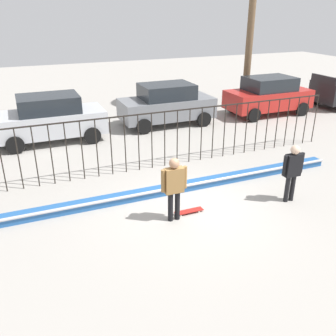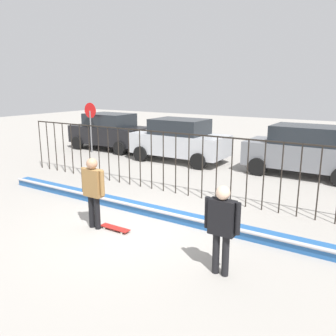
{
  "view_description": "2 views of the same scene",
  "coord_description": "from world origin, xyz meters",
  "px_view_note": "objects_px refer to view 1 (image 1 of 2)",
  "views": [
    {
      "loc": [
        -4.0,
        -7.98,
        5.11
      ],
      "look_at": [
        -0.34,
        0.82,
        0.95
      ],
      "focal_mm": 39.52,
      "sensor_mm": 36.0,
      "label": 1
    },
    {
      "loc": [
        5.11,
        -6.07,
        3.4
      ],
      "look_at": [
        0.32,
        1.39,
        1.27
      ],
      "focal_mm": 37.47,
      "sensor_mm": 36.0,
      "label": 2
    }
  ],
  "objects_px": {
    "camera_operator": "(293,168)",
    "parked_car_gray": "(167,104)",
    "skateboard": "(189,211)",
    "skateboarder": "(174,184)",
    "parked_car_red": "(268,95)",
    "parked_car_silver": "(50,118)"
  },
  "relations": [
    {
      "from": "parked_car_gray",
      "to": "skateboard",
      "type": "bearing_deg",
      "value": -110.25
    },
    {
      "from": "skateboarder",
      "to": "camera_operator",
      "type": "bearing_deg",
      "value": -20.21
    },
    {
      "from": "skateboarder",
      "to": "parked_car_silver",
      "type": "relative_size",
      "value": 0.4
    },
    {
      "from": "parked_car_silver",
      "to": "parked_car_gray",
      "type": "xyz_separation_m",
      "value": [
        5.26,
        0.38,
        0.0
      ]
    },
    {
      "from": "parked_car_silver",
      "to": "skateboard",
      "type": "bearing_deg",
      "value": -71.48
    },
    {
      "from": "skateboarder",
      "to": "parked_car_silver",
      "type": "height_order",
      "value": "parked_car_silver"
    },
    {
      "from": "skateboard",
      "to": "camera_operator",
      "type": "xyz_separation_m",
      "value": [
        2.94,
        -0.46,
        0.95
      ]
    },
    {
      "from": "parked_car_silver",
      "to": "parked_car_gray",
      "type": "relative_size",
      "value": 1.0
    },
    {
      "from": "camera_operator",
      "to": "parked_car_gray",
      "type": "distance_m",
      "value": 8.3
    },
    {
      "from": "parked_car_gray",
      "to": "parked_car_red",
      "type": "relative_size",
      "value": 1.0
    },
    {
      "from": "camera_operator",
      "to": "skateboard",
      "type": "bearing_deg",
      "value": 47.19
    },
    {
      "from": "skateboard",
      "to": "parked_car_gray",
      "type": "bearing_deg",
      "value": 80.35
    },
    {
      "from": "parked_car_gray",
      "to": "parked_car_red",
      "type": "distance_m",
      "value": 5.49
    },
    {
      "from": "parked_car_silver",
      "to": "parked_car_red",
      "type": "distance_m",
      "value": 10.74
    },
    {
      "from": "skateboard",
      "to": "camera_operator",
      "type": "distance_m",
      "value": 3.12
    },
    {
      "from": "skateboarder",
      "to": "parked_car_red",
      "type": "distance_m",
      "value": 11.51
    },
    {
      "from": "skateboarder",
      "to": "parked_car_gray",
      "type": "distance_m",
      "value": 8.56
    },
    {
      "from": "skateboarder",
      "to": "parked_car_red",
      "type": "relative_size",
      "value": 0.4
    },
    {
      "from": "skateboarder",
      "to": "skateboard",
      "type": "height_order",
      "value": "skateboarder"
    },
    {
      "from": "skateboarder",
      "to": "parked_car_gray",
      "type": "relative_size",
      "value": 0.4
    },
    {
      "from": "parked_car_gray",
      "to": "parked_car_red",
      "type": "height_order",
      "value": "same"
    },
    {
      "from": "parked_car_silver",
      "to": "parked_car_gray",
      "type": "height_order",
      "value": "same"
    }
  ]
}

